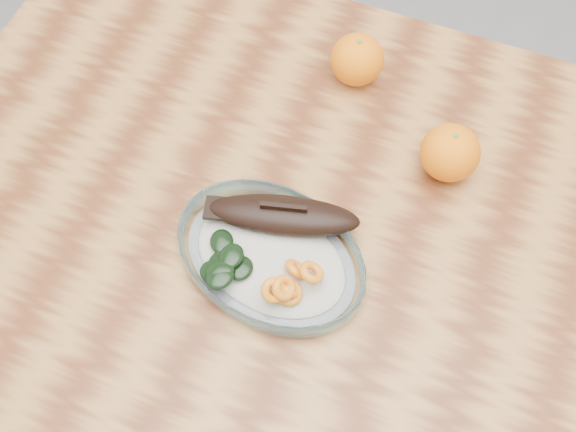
# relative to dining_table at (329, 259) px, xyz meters

# --- Properties ---
(ground) EXTENTS (3.00, 3.00, 0.00)m
(ground) POSITION_rel_dining_table_xyz_m (0.00, 0.00, -0.65)
(ground) COLOR slate
(ground) RESTS_ON ground
(dining_table) EXTENTS (1.20, 0.80, 0.75)m
(dining_table) POSITION_rel_dining_table_xyz_m (0.00, 0.00, 0.00)
(dining_table) COLOR #612F17
(dining_table) RESTS_ON ground
(plated_meal) EXTENTS (0.56, 0.56, 0.07)m
(plated_meal) POSITION_rel_dining_table_xyz_m (-0.06, -0.07, 0.12)
(plated_meal) COLOR white
(plated_meal) RESTS_ON dining_table
(orange_left) EXTENTS (0.08, 0.08, 0.08)m
(orange_left) POSITION_rel_dining_table_xyz_m (-0.06, 0.25, 0.14)
(orange_left) COLOR #FF6005
(orange_left) RESTS_ON dining_table
(orange_right) EXTENTS (0.08, 0.08, 0.08)m
(orange_right) POSITION_rel_dining_table_xyz_m (0.11, 0.14, 0.14)
(orange_right) COLOR #FF6005
(orange_right) RESTS_ON dining_table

